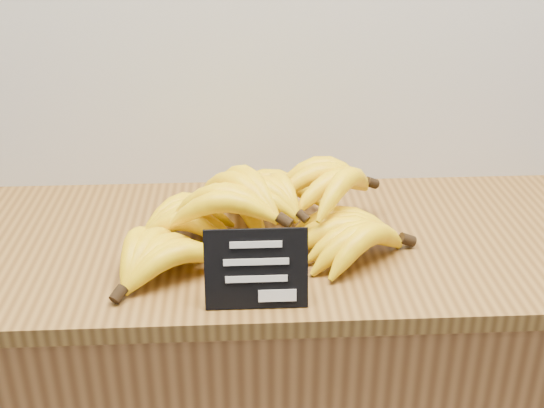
% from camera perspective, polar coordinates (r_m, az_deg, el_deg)
% --- Properties ---
extents(counter_top, '(1.31, 0.54, 0.03)m').
position_cam_1_polar(counter_top, '(1.26, -0.12, -3.29)').
color(counter_top, brown).
rests_on(counter_top, counter).
extents(chalkboard_sign, '(0.16, 0.03, 0.12)m').
position_cam_1_polar(chalkboard_sign, '(1.04, -1.33, -5.48)').
color(chalkboard_sign, black).
rests_on(chalkboard_sign, counter_top).
extents(banana_pile, '(0.57, 0.43, 0.12)m').
position_cam_1_polar(banana_pile, '(1.21, -1.16, -0.84)').
color(banana_pile, yellow).
rests_on(banana_pile, counter_top).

